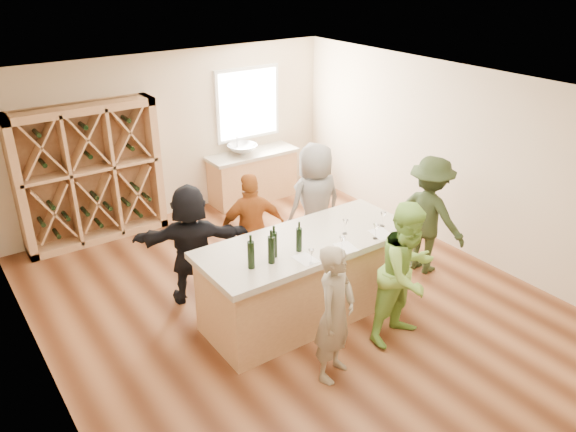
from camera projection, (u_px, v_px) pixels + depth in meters
floor at (290, 304)px, 7.53m from camera, size 6.00×7.00×0.10m
ceiling at (291, 88)px, 6.29m from camera, size 6.00×7.00×0.10m
wall_back at (170, 135)px, 9.54m from camera, size 6.00×0.10×2.80m
wall_front at (559, 361)px, 4.28m from camera, size 6.00×0.10×2.80m
wall_left at (29, 281)px, 5.33m from camera, size 0.10×7.00×2.80m
wall_right at (455, 158)px, 8.49m from camera, size 0.10×7.00×2.80m
window_frame at (248, 104)px, 10.11m from camera, size 1.30×0.06×1.30m
window_pane at (249, 104)px, 10.08m from camera, size 1.18×0.01×1.18m
wine_rack at (90, 175)px, 8.68m from camera, size 2.20×0.45×2.20m
back_counter_base at (253, 177)px, 10.42m from camera, size 1.60×0.58×0.86m
back_counter_top at (252, 154)px, 10.22m from camera, size 1.70×0.62×0.06m
sink at (242, 150)px, 10.07m from camera, size 0.54×0.54×0.19m
faucet at (237, 144)px, 10.18m from camera, size 0.02×0.02×0.30m
tasting_counter_base at (307, 281)px, 7.02m from camera, size 2.60×1.00×1.00m
tasting_counter_top at (307, 243)px, 6.79m from camera, size 2.72×1.12×0.08m
wine_bottle_a at (251, 255)px, 6.11m from camera, size 0.08×0.08×0.32m
wine_bottle_b at (271, 250)px, 6.21m from camera, size 0.10×0.10×0.32m
wine_bottle_c at (274, 245)px, 6.34m from camera, size 0.10×0.10×0.31m
wine_bottle_e at (299, 240)px, 6.46m from camera, size 0.08×0.08×0.29m
wine_glass_a at (311, 257)px, 6.22m from camera, size 0.07×0.07×0.18m
wine_glass_b at (342, 244)px, 6.48m from camera, size 0.09×0.09×0.19m
wine_glass_c at (376, 231)px, 6.76m from camera, size 0.08×0.08×0.20m
wine_glass_d at (345, 227)px, 6.88m from camera, size 0.08×0.08×0.20m
wine_glass_e at (383, 219)px, 7.07m from camera, size 0.07×0.07×0.19m
tasting_menu_a at (305, 259)px, 6.34m from camera, size 0.21×0.28×0.00m
tasting_menu_b at (346, 247)px, 6.60m from camera, size 0.25×0.31×0.00m
tasting_menu_c at (381, 234)px, 6.92m from camera, size 0.27×0.33×0.00m
person_near_left at (335, 314)px, 5.88m from camera, size 0.70×0.62×1.58m
person_near_right at (407, 273)px, 6.45m from camera, size 0.90×0.56×1.76m
person_server at (429, 215)px, 7.91m from camera, size 0.71×1.19×1.72m
person_far_mid at (252, 229)px, 7.66m from camera, size 1.04×0.73×1.60m
person_far_right at (315, 203)px, 8.18m from camera, size 0.91×0.62×1.81m
person_far_left at (191, 244)px, 7.23m from camera, size 1.60×1.14×1.63m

